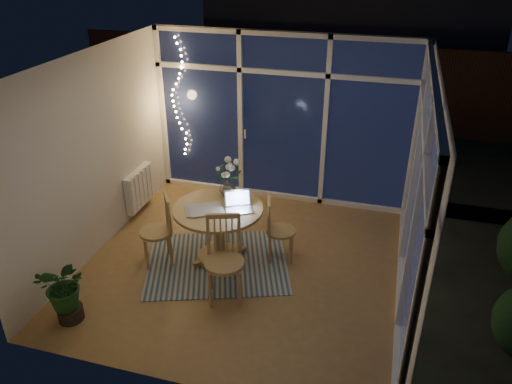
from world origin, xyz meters
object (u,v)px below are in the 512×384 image
at_px(chair_front, 224,261).
at_px(flower_vase, 228,188).
at_px(chair_left, 156,230).
at_px(laptop, 239,202).
at_px(potted_plant, 66,291).
at_px(dining_table, 219,234).
at_px(chair_right, 281,229).

xyz_separation_m(chair_front, flower_vase, (-0.32, 1.07, 0.35)).
relative_size(chair_left, flower_vase, 4.55).
relative_size(laptop, potted_plant, 0.44).
relative_size(chair_front, flower_vase, 4.98).
height_order(chair_left, laptop, laptop).
bearing_deg(potted_plant, flower_vase, 57.17).
bearing_deg(chair_left, dining_table, 77.99).
distance_m(dining_table, laptop, 0.58).
distance_m(chair_left, potted_plant, 1.35).
bearing_deg(laptop, flower_vase, 101.07).
xyz_separation_m(chair_left, chair_front, (1.07, -0.45, 0.05)).
bearing_deg(chair_right, potted_plant, 117.20).
distance_m(chair_right, potted_plant, 2.65).
xyz_separation_m(chair_right, chair_front, (-0.43, -0.97, 0.09)).
bearing_deg(dining_table, laptop, 1.31).
xyz_separation_m(chair_left, chair_right, (1.50, 0.52, -0.04)).
bearing_deg(chair_right, chair_front, 140.97).
distance_m(dining_table, flower_vase, 0.60).
bearing_deg(potted_plant, chair_right, 42.19).
bearing_deg(dining_table, flower_vase, 87.98).
relative_size(chair_right, flower_vase, 4.17).
distance_m(chair_right, chair_front, 1.06).
height_order(dining_table, potted_plant, dining_table).
height_order(chair_right, potted_plant, chair_right).
height_order(dining_table, chair_left, chair_left).
bearing_deg(laptop, potted_plant, -160.64).
height_order(chair_left, flower_vase, flower_vase).
bearing_deg(chair_right, chair_left, 93.93).
bearing_deg(chair_left, potted_plant, -52.29).
distance_m(dining_table, chair_front, 0.81).
xyz_separation_m(laptop, flower_vase, (-0.26, 0.34, -0.02)).
distance_m(chair_front, potted_plant, 1.74).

